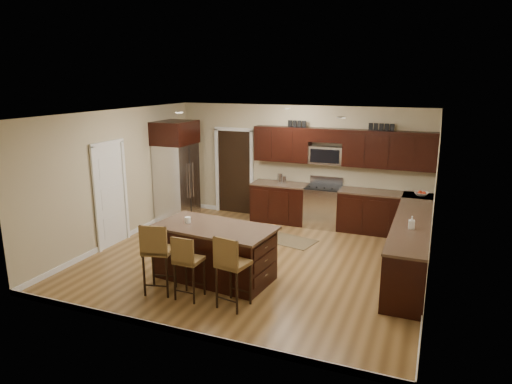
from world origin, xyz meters
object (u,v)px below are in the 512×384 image
at_px(range, 323,206).
at_px(stool_right, 231,264).
at_px(island, 215,254).
at_px(refrigerator, 176,171).
at_px(stool_mid, 187,260).
at_px(stool_left, 157,250).

distance_m(range, stool_right, 4.29).
bearing_deg(island, range, 79.38).
bearing_deg(range, stool_right, -94.25).
bearing_deg(refrigerator, range, 14.30).
bearing_deg(stool_right, stool_mid, -170.31).
bearing_deg(stool_right, island, 139.27).
distance_m(stool_left, stool_mid, 0.53).
height_order(island, stool_mid, stool_mid).
distance_m(island, refrigerator, 3.54).
distance_m(island, stool_right, 1.12).
relative_size(stool_mid, stool_right, 0.92).
distance_m(stool_left, refrigerator, 3.87).
bearing_deg(island, stool_mid, -87.06).
bearing_deg(stool_right, range, 95.80).
bearing_deg(stool_left, island, 43.76).
distance_m(stool_mid, stool_right, 0.73).
height_order(island, stool_right, stool_right).
xyz_separation_m(stool_left, stool_mid, (0.52, 0.01, -0.08)).
relative_size(stool_left, stool_right, 1.03).
relative_size(stool_mid, refrigerator, 0.44).
bearing_deg(stool_mid, refrigerator, 124.07).
bearing_deg(stool_mid, stool_right, 0.39).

